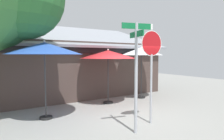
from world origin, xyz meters
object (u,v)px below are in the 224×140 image
at_px(street_sign_post, 136,66).
at_px(stop_sign, 151,59).
at_px(patio_umbrella_royal_blue_left, 44,49).
at_px(patio_umbrella_crimson_center, 108,55).
at_px(patio_umbrella_ivory_right, 142,52).

relative_size(street_sign_post, stop_sign, 1.04).
bearing_deg(patio_umbrella_royal_blue_left, stop_sign, -40.05).
xyz_separation_m(street_sign_post, patio_umbrella_royal_blue_left, (-1.82, 2.70, 0.54)).
bearing_deg(patio_umbrella_crimson_center, street_sign_post, -109.26).
height_order(street_sign_post, stop_sign, street_sign_post).
bearing_deg(patio_umbrella_royal_blue_left, street_sign_post, -56.02).
height_order(patio_umbrella_royal_blue_left, patio_umbrella_crimson_center, patio_umbrella_royal_blue_left).
bearing_deg(patio_umbrella_crimson_center, patio_umbrella_ivory_right, 2.11).
bearing_deg(street_sign_post, stop_sign, 21.98).
distance_m(stop_sign, patio_umbrella_crimson_center, 3.09).
bearing_deg(street_sign_post, patio_umbrella_ivory_right, 47.16).
relative_size(patio_umbrella_royal_blue_left, patio_umbrella_crimson_center, 1.07).
height_order(street_sign_post, patio_umbrella_crimson_center, street_sign_post).
xyz_separation_m(street_sign_post, stop_sign, (0.94, 0.38, 0.21)).
height_order(street_sign_post, patio_umbrella_royal_blue_left, street_sign_post).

